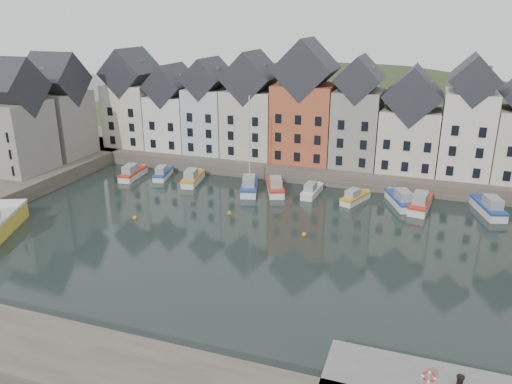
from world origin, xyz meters
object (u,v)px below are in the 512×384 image
at_px(life_ring_post, 429,377).
at_px(boat_a, 133,173).
at_px(mooring_bollard, 460,380).
at_px(boat_d, 249,185).

bearing_deg(life_ring_post, boat_a, 140.65).
height_order(boat_a, mooring_bollard, mooring_bollard).
bearing_deg(boat_a, life_ring_post, -44.97).
relative_size(boat_d, life_ring_post, 10.09).
relative_size(boat_d, mooring_bollard, 23.42).
bearing_deg(life_ring_post, boat_d, 124.50).
height_order(boat_a, life_ring_post, life_ring_post).
xyz_separation_m(boat_a, mooring_bollard, (43.86, -33.43, 1.61)).
relative_size(boat_a, life_ring_post, 4.85).
bearing_deg(mooring_bollard, life_ring_post, -149.64).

